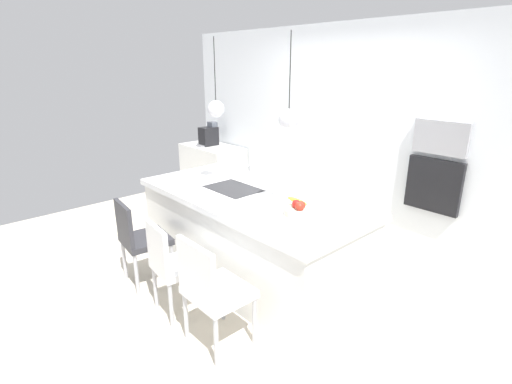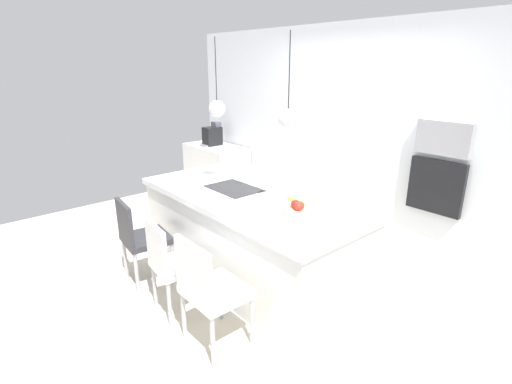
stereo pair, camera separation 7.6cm
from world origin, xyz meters
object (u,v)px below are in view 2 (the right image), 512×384
at_px(fruit_bowl, 299,209).
at_px(chair_middle, 172,262).
at_px(microwave, 444,138).
at_px(coffee_machine, 212,135).
at_px(oven, 436,186).
at_px(chair_far, 209,287).
at_px(chair_near, 140,236).

height_order(fruit_bowl, chair_middle, fruit_bowl).
distance_m(fruit_bowl, microwave, 1.73).
height_order(coffee_machine, oven, coffee_machine).
xyz_separation_m(chair_middle, chair_far, (0.57, -0.01, 0.02)).
xyz_separation_m(fruit_bowl, coffee_machine, (-3.17, 1.31, 0.05)).
relative_size(chair_near, chair_far, 0.97).
xyz_separation_m(fruit_bowl, chair_far, (-0.09, -0.88, -0.44)).
distance_m(fruit_bowl, chair_far, 0.99).
bearing_deg(microwave, oven, 0.00).
xyz_separation_m(microwave, chair_far, (-0.52, -2.49, -0.91)).
xyz_separation_m(coffee_machine, oven, (3.60, 0.30, -0.08)).
bearing_deg(chair_far, fruit_bowl, 84.19).
relative_size(chair_near, chair_middle, 1.02).
bearing_deg(chair_near, microwave, 55.14).
distance_m(microwave, chair_far, 2.71).
xyz_separation_m(chair_near, chair_far, (1.21, -0.01, 0.00)).
bearing_deg(chair_near, coffee_machine, 130.48).
bearing_deg(oven, chair_far, -101.82).
relative_size(coffee_machine, microwave, 0.70).
relative_size(chair_middle, chair_far, 0.94).
bearing_deg(oven, chair_middle, -113.75).
xyz_separation_m(coffee_machine, chair_far, (3.08, -2.20, -0.49)).
bearing_deg(coffee_machine, chair_far, -35.50).
relative_size(oven, chair_far, 0.61).
bearing_deg(fruit_bowl, chair_far, -95.81).
xyz_separation_m(microwave, chair_near, (-1.73, -2.49, -0.91)).
bearing_deg(coffee_machine, fruit_bowl, -22.49).
bearing_deg(chair_near, oven, 55.14).
xyz_separation_m(oven, chair_far, (-0.52, -2.49, -0.41)).
height_order(microwave, oven, microwave).
height_order(fruit_bowl, chair_far, fruit_bowl).
bearing_deg(coffee_machine, microwave, 4.72).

